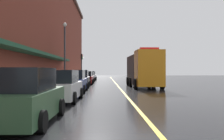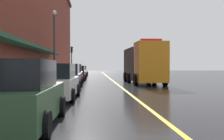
# 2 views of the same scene
# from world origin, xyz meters

# --- Properties ---
(ground_plane) EXTENTS (112.00, 112.00, 0.00)m
(ground_plane) POSITION_xyz_m (0.00, 25.00, 0.00)
(ground_plane) COLOR black
(sidewalk_left) EXTENTS (2.40, 70.00, 0.15)m
(sidewalk_left) POSITION_xyz_m (-6.20, 25.00, 0.07)
(sidewalk_left) COLOR #ADA8A0
(sidewalk_left) RESTS_ON ground
(lane_center_stripe) EXTENTS (0.16, 70.00, 0.01)m
(lane_center_stripe) POSITION_xyz_m (0.00, 25.00, 0.00)
(lane_center_stripe) COLOR gold
(lane_center_stripe) RESTS_ON ground
(parked_car_0) EXTENTS (1.99, 4.30, 1.81)m
(parked_car_0) POSITION_xyz_m (-4.05, 2.37, 0.84)
(parked_car_0) COLOR #2D5133
(parked_car_0) RESTS_ON ground
(parked_car_1) EXTENTS (2.05, 4.56, 1.75)m
(parked_car_1) POSITION_xyz_m (-3.88, 8.23, 0.82)
(parked_car_1) COLOR silver
(parked_car_1) RESTS_ON ground
(parked_car_2) EXTENTS (2.05, 4.65, 1.78)m
(parked_car_2) POSITION_xyz_m (-3.98, 14.14, 0.83)
(parked_car_2) COLOR navy
(parked_car_2) RESTS_ON ground
(parked_car_3) EXTENTS (2.06, 4.82, 1.79)m
(parked_car_3) POSITION_xyz_m (-4.03, 19.70, 0.84)
(parked_car_3) COLOR black
(parked_car_3) RESTS_ON ground
(parked_car_4) EXTENTS (2.05, 4.78, 1.65)m
(parked_car_4) POSITION_xyz_m (-3.94, 25.32, 0.78)
(parked_car_4) COLOR maroon
(parked_car_4) RESTS_ON ground
(parked_car_5) EXTENTS (1.98, 4.48, 1.53)m
(parked_car_5) POSITION_xyz_m (-3.98, 30.93, 0.72)
(parked_car_5) COLOR #595B60
(parked_car_5) RESTS_ON ground
(parked_car_6) EXTENTS (2.09, 4.66, 1.62)m
(parked_car_6) POSITION_xyz_m (-4.02, 37.24, 0.77)
(parked_car_6) COLOR silver
(parked_car_6) RESTS_ON ground
(utility_truck) EXTENTS (2.93, 8.36, 3.83)m
(utility_truck) POSITION_xyz_m (2.51, 19.30, 1.82)
(utility_truck) COLOR orange
(utility_truck) RESTS_ON ground
(parking_meter_0) EXTENTS (0.14, 0.18, 1.33)m
(parking_meter_0) POSITION_xyz_m (-5.35, 18.20, 1.06)
(parking_meter_0) COLOR #4C4C51
(parking_meter_0) RESTS_ON sidewalk_left
(parking_meter_1) EXTENTS (0.14, 0.18, 1.33)m
(parking_meter_1) POSITION_xyz_m (-5.35, 12.50, 1.06)
(parking_meter_1) COLOR #4C4C51
(parking_meter_1) RESTS_ON sidewalk_left
(parking_meter_2) EXTENTS (0.14, 0.18, 1.33)m
(parking_meter_2) POSITION_xyz_m (-5.35, 32.61, 1.06)
(parking_meter_2) COLOR #4C4C51
(parking_meter_2) RESTS_ON sidewalk_left
(parking_meter_3) EXTENTS (0.14, 0.18, 1.33)m
(parking_meter_3) POSITION_xyz_m (-5.35, 16.90, 1.06)
(parking_meter_3) COLOR #4C4C51
(parking_meter_3) RESTS_ON sidewalk_left
(street_lamp_left) EXTENTS (0.44, 0.44, 6.94)m
(street_lamp_left) POSITION_xyz_m (-5.95, 21.39, 4.40)
(street_lamp_left) COLOR #33383D
(street_lamp_left) RESTS_ON sidewalk_left
(traffic_light_near) EXTENTS (0.38, 0.36, 4.30)m
(traffic_light_near) POSITION_xyz_m (-5.29, 34.11, 3.16)
(traffic_light_near) COLOR #232326
(traffic_light_near) RESTS_ON sidewalk_left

